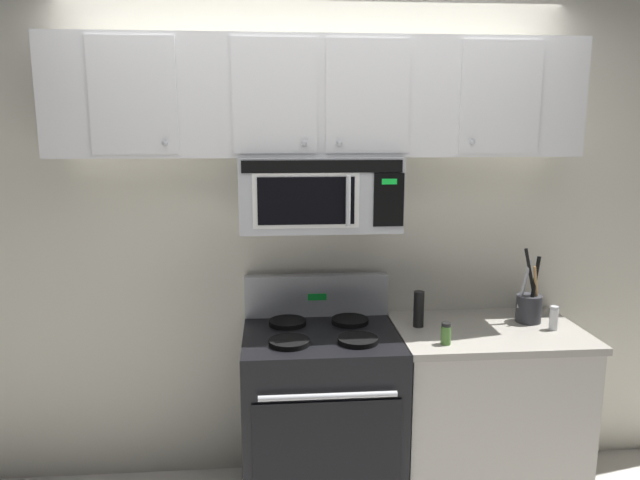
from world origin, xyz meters
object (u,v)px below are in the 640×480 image
at_px(over_range_microwave, 319,193).
at_px(pepper_mill, 419,309).
at_px(salt_shaker, 554,318).
at_px(spice_jar, 446,334).
at_px(stove_range, 321,415).
at_px(utensil_crock_charcoal, 529,305).

relative_size(over_range_microwave, pepper_mill, 4.15).
bearing_deg(salt_shaker, spice_jar, -165.66).
bearing_deg(stove_range, utensil_crock_charcoal, 4.12).
bearing_deg(pepper_mill, utensil_crock_charcoal, 2.47).
distance_m(stove_range, pepper_mill, 0.72).
bearing_deg(utensil_crock_charcoal, pepper_mill, -177.53).
height_order(utensil_crock_charcoal, pepper_mill, utensil_crock_charcoal).
bearing_deg(pepper_mill, spice_jar, -75.37).
relative_size(salt_shaker, spice_jar, 1.16).
relative_size(stove_range, pepper_mill, 6.12).
height_order(over_range_microwave, spice_jar, over_range_microwave).
height_order(stove_range, pepper_mill, stove_range).
distance_m(stove_range, spice_jar, 0.77).
relative_size(over_range_microwave, salt_shaker, 6.31).
xyz_separation_m(salt_shaker, pepper_mill, (-0.66, 0.10, 0.03)).
bearing_deg(stove_range, salt_shaker, -2.45).
bearing_deg(utensil_crock_charcoal, over_range_microwave, 177.94).
xyz_separation_m(stove_range, spice_jar, (0.56, -0.20, 0.48)).
height_order(utensil_crock_charcoal, spice_jar, utensil_crock_charcoal).
distance_m(utensil_crock_charcoal, spice_jar, 0.59).
bearing_deg(utensil_crock_charcoal, salt_shaker, -60.32).
height_order(utensil_crock_charcoal, salt_shaker, utensil_crock_charcoal).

